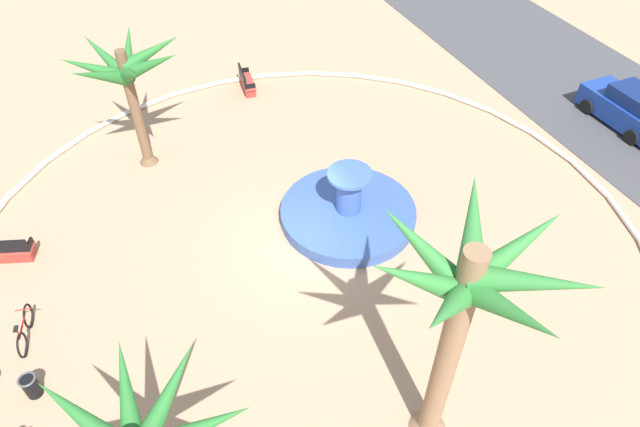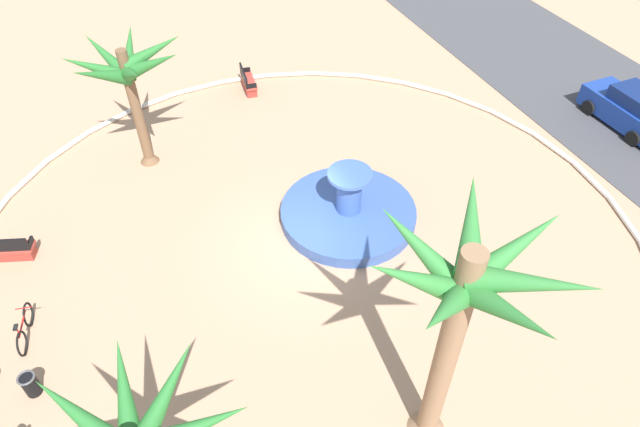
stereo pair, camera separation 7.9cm
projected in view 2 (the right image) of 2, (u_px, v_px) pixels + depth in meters
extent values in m
plane|color=tan|center=(307.00, 242.00, 18.55)|extent=(80.00, 80.00, 0.00)
torus|color=silver|center=(307.00, 240.00, 18.48)|extent=(22.44, 22.44, 0.20)
cylinder|color=#38569E|center=(348.00, 213.00, 19.25)|extent=(4.70, 4.70, 0.45)
cylinder|color=#236093|center=(348.00, 214.00, 19.27)|extent=(4.13, 4.13, 0.34)
cylinder|color=#38569E|center=(349.00, 193.00, 18.59)|extent=(0.85, 0.85, 1.46)
cylinder|color=#3D5FAD|center=(350.00, 175.00, 18.05)|extent=(1.50, 1.50, 0.12)
cylinder|color=#8E6B4C|center=(446.00, 357.00, 11.65)|extent=(0.50, 0.50, 6.49)
cone|color=#8E6B4C|center=(427.00, 424.00, 13.70)|extent=(0.94, 0.94, 0.50)
cone|color=#337F38|center=(507.00, 312.00, 9.11)|extent=(2.23, 0.71, 1.46)
cone|color=#337F38|center=(533.00, 283.00, 9.36)|extent=(1.98, 1.98, 1.20)
cone|color=#337F38|center=(514.00, 249.00, 10.06)|extent=(0.81, 2.27, 1.35)
cone|color=#337F38|center=(471.00, 223.00, 10.37)|extent=(2.19, 1.69, 1.14)
cone|color=#337F38|center=(423.00, 251.00, 10.21)|extent=(2.14, 1.59, 1.58)
cone|color=#337F38|center=(418.00, 280.00, 9.70)|extent=(1.05, 2.23, 1.59)
cone|color=#337F38|center=(447.00, 309.00, 9.21)|extent=(1.66, 2.12, 1.55)
cone|color=#28702D|center=(163.00, 399.00, 10.60)|extent=(2.02, 2.10, 1.40)
cone|color=#28702D|center=(125.00, 398.00, 10.65)|extent=(2.38, 0.78, 1.46)
cone|color=#28702D|center=(83.00, 418.00, 10.24)|extent=(2.22, 1.90, 1.27)
cylinder|color=brown|center=(137.00, 110.00, 20.15)|extent=(0.38, 0.38, 4.70)
cone|color=brown|center=(149.00, 156.00, 21.59)|extent=(0.73, 0.73, 0.50)
cone|color=#28702D|center=(132.00, 75.00, 18.21)|extent=(2.25, 0.83, 1.39)
cone|color=#28702D|center=(152.00, 64.00, 18.72)|extent=(1.61, 2.18, 1.39)
cone|color=#28702D|center=(153.00, 51.00, 19.13)|extent=(0.88, 2.29, 1.16)
cone|color=#28702D|center=(129.00, 51.00, 19.58)|extent=(2.23, 1.20, 1.55)
cone|color=#28702D|center=(106.00, 55.00, 19.28)|extent=(2.15, 1.62, 1.49)
cone|color=#28702D|center=(95.00, 68.00, 18.67)|extent=(0.74, 2.21, 1.50)
cone|color=#28702D|center=(101.00, 75.00, 18.33)|extent=(1.60, 2.15, 1.52)
cube|color=#B73D33|center=(8.00, 247.00, 17.77)|extent=(0.98, 1.68, 0.12)
cube|color=black|center=(2.00, 246.00, 17.41)|extent=(0.58, 1.54, 0.50)
cube|color=#9C342B|center=(11.00, 253.00, 17.94)|extent=(0.90, 1.54, 0.39)
cube|color=black|center=(30.00, 243.00, 17.71)|extent=(0.45, 0.22, 0.24)
cube|color=#B73D33|center=(249.00, 81.00, 25.36)|extent=(1.64, 0.67, 0.12)
cube|color=black|center=(244.00, 76.00, 25.11)|extent=(1.60, 0.25, 0.50)
cube|color=#9C342B|center=(249.00, 86.00, 25.53)|extent=(1.51, 0.61, 0.39)
cube|color=black|center=(245.00, 70.00, 25.78)|extent=(0.13, 0.46, 0.24)
cube|color=black|center=(252.00, 86.00, 24.74)|extent=(0.13, 0.46, 0.24)
cylinder|color=black|center=(31.00, 385.00, 14.36)|extent=(0.40, 0.40, 0.70)
torus|color=#4C4C51|center=(26.00, 378.00, 14.12)|extent=(0.46, 0.46, 0.06)
torus|color=black|center=(28.00, 314.00, 15.96)|extent=(0.72, 0.19, 0.72)
torus|color=black|center=(22.00, 344.00, 15.25)|extent=(0.72, 0.19, 0.72)
cylinder|color=#B21919|center=(22.00, 324.00, 15.45)|extent=(0.94, 0.22, 0.05)
cylinder|color=#B21919|center=(18.00, 331.00, 15.10)|extent=(0.04, 0.04, 0.30)
cube|color=black|center=(15.00, 327.00, 14.98)|extent=(0.22, 0.14, 0.06)
cylinder|color=#B21919|center=(23.00, 308.00, 15.68)|extent=(0.11, 0.44, 0.03)
cube|color=navy|center=(628.00, 112.00, 23.16)|extent=(4.03, 1.78, 0.90)
cube|color=navy|center=(639.00, 99.00, 22.53)|extent=(2.03, 1.48, 0.60)
cube|color=#333D47|center=(621.00, 90.00, 23.19)|extent=(0.32, 1.37, 0.51)
cylinder|color=black|center=(589.00, 108.00, 23.96)|extent=(0.64, 0.23, 0.64)
cylinder|color=black|center=(619.00, 99.00, 24.45)|extent=(0.64, 0.23, 0.64)
cylinder|color=black|center=(633.00, 139.00, 22.31)|extent=(0.64, 0.23, 0.64)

